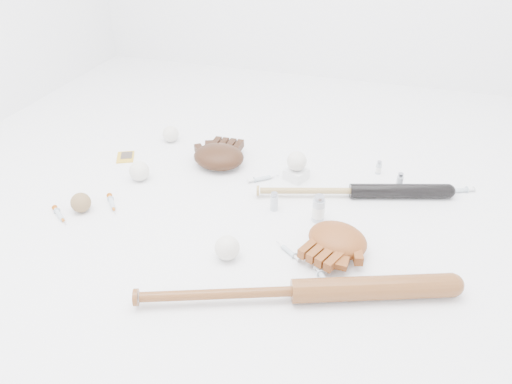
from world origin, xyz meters
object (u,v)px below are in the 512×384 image
(pedestal, at_px, (296,174))
(bat_dark, at_px, (352,191))
(glove_dark, at_px, (219,156))
(bat_wood, at_px, (295,291))

(pedestal, bearing_deg, bat_dark, -15.94)
(bat_dark, relative_size, glove_dark, 3.02)
(bat_dark, bearing_deg, bat_wood, -114.61)
(bat_wood, xyz_separation_m, pedestal, (-0.16, 0.68, -0.01))
(glove_dark, relative_size, pedestal, 3.25)
(bat_wood, distance_m, pedestal, 0.69)
(bat_dark, relative_size, pedestal, 9.82)
(bat_dark, xyz_separation_m, glove_dark, (-0.58, 0.08, 0.02))
(bat_dark, bearing_deg, glove_dark, 155.59)
(bat_wood, height_order, glove_dark, glove_dark)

